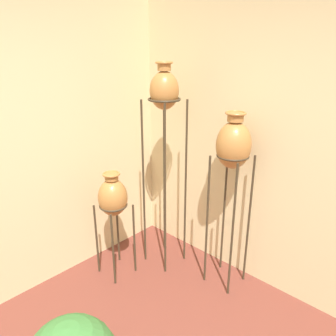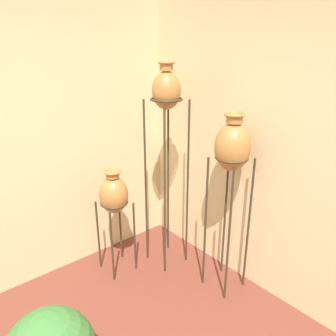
{
  "view_description": "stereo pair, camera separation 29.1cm",
  "coord_description": "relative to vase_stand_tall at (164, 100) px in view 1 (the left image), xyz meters",
  "views": [
    {
      "loc": [
        -0.47,
        -0.6,
        2.11
      ],
      "look_at": [
        1.52,
        1.28,
        1.09
      ],
      "focal_mm": 35.0,
      "sensor_mm": 36.0,
      "label": 1
    },
    {
      "loc": [
        -0.26,
        -0.8,
        2.11
      ],
      "look_at": [
        1.52,
        1.28,
        1.09
      ],
      "focal_mm": 35.0,
      "sensor_mm": 36.0,
      "label": 2
    }
  ],
  "objects": [
    {
      "name": "vase_stand_tall",
      "position": [
        0.0,
        0.0,
        0.0
      ],
      "size": [
        0.31,
        0.31,
        1.99
      ],
      "color": "#382D1E",
      "rests_on": "ground_plane"
    },
    {
      "name": "vase_stand_medium",
      "position": [
        0.15,
        -0.64,
        -0.35
      ],
      "size": [
        0.29,
        0.29,
        1.62
      ],
      "color": "#382D1E",
      "rests_on": "ground_plane"
    },
    {
      "name": "vase_stand_short",
      "position": [
        -0.47,
        0.21,
        -0.87
      ],
      "size": [
        0.28,
        0.28,
        1.05
      ],
      "color": "#382D1E",
      "rests_on": "ground_plane"
    }
  ]
}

